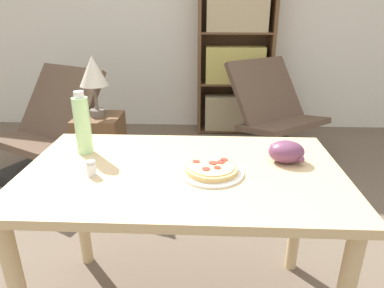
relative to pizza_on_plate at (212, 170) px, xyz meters
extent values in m
cube|color=silver|center=(-0.18, 2.77, 0.54)|extent=(8.00, 0.05, 2.60)
cube|color=#D1B27F|center=(-0.11, 0.03, -0.03)|extent=(1.26, 0.75, 0.03)
cylinder|color=#D1B27F|center=(-0.68, 0.35, -0.41)|extent=(0.06, 0.06, 0.71)
cylinder|color=#D1B27F|center=(0.45, 0.35, -0.41)|extent=(0.06, 0.06, 0.71)
cylinder|color=white|center=(0.00, 0.00, -0.01)|extent=(0.25, 0.25, 0.01)
cylinder|color=#DBB26B|center=(0.00, 0.00, 0.00)|extent=(0.20, 0.20, 0.02)
cylinder|color=#EACC7A|center=(0.00, 0.00, 0.02)|extent=(0.18, 0.18, 0.00)
cylinder|color=#A83328|center=(-0.02, -0.03, 0.02)|extent=(0.03, 0.03, 0.00)
cylinder|color=#A83328|center=(0.04, 0.03, 0.02)|extent=(0.03, 0.03, 0.00)
cylinder|color=#A83328|center=(0.01, 0.02, 0.02)|extent=(0.03, 0.03, 0.00)
cylinder|color=#A83328|center=(0.02, -0.02, 0.02)|extent=(0.03, 0.03, 0.00)
cylinder|color=#A83328|center=(0.05, 0.05, 0.02)|extent=(0.03, 0.03, 0.00)
cylinder|color=#A83328|center=(-0.06, 0.03, 0.02)|extent=(0.03, 0.03, 0.00)
ellipsoid|color=#6B3856|center=(0.31, 0.12, 0.03)|extent=(0.15, 0.11, 0.09)
sphere|color=#6B3856|center=(0.29, 0.13, 0.04)|extent=(0.02, 0.02, 0.02)
sphere|color=#6B3856|center=(0.30, 0.10, 0.03)|extent=(0.02, 0.02, 0.02)
sphere|color=#6B3856|center=(0.26, 0.15, 0.02)|extent=(0.02, 0.02, 0.02)
sphere|color=#6B3856|center=(0.25, 0.13, 0.05)|extent=(0.02, 0.02, 0.02)
sphere|color=#6B3856|center=(0.29, 0.13, 0.02)|extent=(0.03, 0.03, 0.03)
sphere|color=#6B3856|center=(0.36, 0.08, 0.02)|extent=(0.03, 0.03, 0.03)
sphere|color=#6B3856|center=(0.30, 0.11, 0.00)|extent=(0.03, 0.03, 0.03)
sphere|color=#6B3856|center=(0.37, 0.14, 0.00)|extent=(0.03, 0.03, 0.03)
cylinder|color=#B7EAA3|center=(-0.55, 0.18, 0.11)|extent=(0.07, 0.07, 0.25)
cylinder|color=white|center=(-0.55, 0.18, 0.24)|extent=(0.04, 0.04, 0.03)
cylinder|color=white|center=(-0.45, -0.04, 0.01)|extent=(0.04, 0.04, 0.05)
cylinder|color=#B7B7BC|center=(-0.45, -0.04, 0.04)|extent=(0.04, 0.04, 0.01)
cube|color=black|center=(-1.33, 1.29, -0.71)|extent=(0.82, 0.79, 0.10)
cube|color=brown|center=(-1.33, 1.22, -0.40)|extent=(0.85, 0.77, 0.14)
cube|color=brown|center=(-1.22, 1.49, -0.16)|extent=(0.80, 0.69, 0.55)
cube|color=black|center=(0.66, 1.82, -0.71)|extent=(0.84, 0.82, 0.10)
cube|color=brown|center=(0.66, 1.75, -0.40)|extent=(0.86, 0.81, 0.14)
cube|color=brown|center=(0.53, 2.00, -0.16)|extent=(0.80, 0.73, 0.55)
cube|color=brown|center=(-0.11, 2.59, 0.06)|extent=(0.04, 0.31, 1.63)
cube|color=brown|center=(0.65, 2.59, 0.06)|extent=(0.04, 0.31, 1.63)
cube|color=brown|center=(0.27, 2.74, 0.06)|extent=(0.80, 0.01, 1.63)
cube|color=brown|center=(0.27, 2.59, -0.74)|extent=(0.73, 0.30, 0.02)
cube|color=tan|center=(0.27, 2.57, -0.54)|extent=(0.62, 0.22, 0.38)
cube|color=brown|center=(0.27, 2.59, -0.21)|extent=(0.73, 0.30, 0.02)
cube|color=#CCBC5B|center=(0.27, 2.57, -0.01)|extent=(0.62, 0.22, 0.38)
cube|color=brown|center=(0.27, 2.59, 0.32)|extent=(0.73, 0.30, 0.02)
cube|color=tan|center=(0.27, 2.57, 0.52)|extent=(0.62, 0.22, 0.38)
cube|color=brown|center=(-0.85, 1.28, -0.48)|extent=(0.34, 0.34, 0.56)
cylinder|color=#665B51|center=(-0.85, 1.28, -0.17)|extent=(0.11, 0.11, 0.05)
cylinder|color=#665B51|center=(-0.85, 1.28, -0.05)|extent=(0.02, 0.02, 0.18)
cone|color=beige|center=(-0.85, 1.28, 0.15)|extent=(0.21, 0.21, 0.22)
camera|label=1|loc=(-0.02, -1.18, 0.58)|focal=32.00mm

